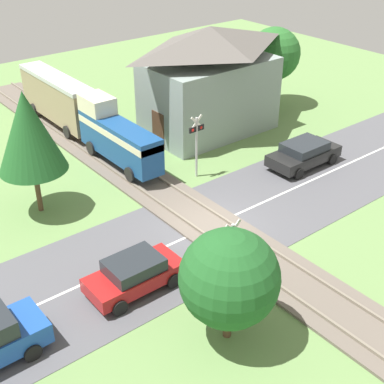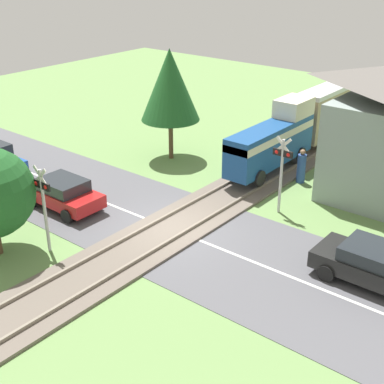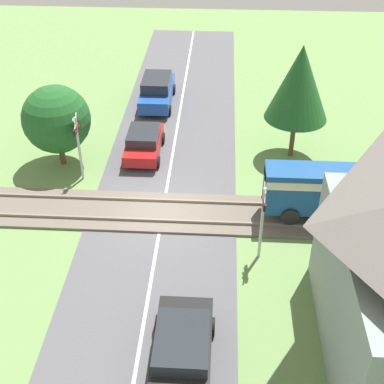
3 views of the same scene
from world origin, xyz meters
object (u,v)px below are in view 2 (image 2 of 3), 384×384
object	(u,v)px
car_far_side	(377,265)
crossing_signal_west_approach	(43,198)
train	(310,120)
pedestrian_by_station	(301,167)
car_near_crossing	(63,193)
crossing_signal_east_approach	(282,165)

from	to	relation	value
car_far_side	crossing_signal_west_approach	world-z (taller)	crossing_signal_west_approach
train	pedestrian_by_station	world-z (taller)	train
car_near_crossing	crossing_signal_east_approach	xyz separation A→B (m)	(7.40, 5.51, 1.43)
train	crossing_signal_east_approach	xyz separation A→B (m)	(2.51, -7.28, 0.28)
car_near_crossing	crossing_signal_west_approach	xyz separation A→B (m)	(2.39, -2.63, 1.43)
crossing_signal_east_approach	pedestrian_by_station	size ratio (longest dim) A/B	2.03
car_far_side	crossing_signal_west_approach	distance (m)	11.74
crossing_signal_west_approach	pedestrian_by_station	xyz separation A→B (m)	(4.20, 11.55, -1.39)
train	car_near_crossing	world-z (taller)	train
train	crossing_signal_west_approach	world-z (taller)	train
car_far_side	pedestrian_by_station	bearing A→B (deg)	135.11
car_far_side	crossing_signal_west_approach	xyz separation A→B (m)	(-10.27, -5.51, 1.42)
crossing_signal_east_approach	pedestrian_by_station	world-z (taller)	crossing_signal_east_approach
car_near_crossing	pedestrian_by_station	distance (m)	11.10
train	car_far_side	bearing A→B (deg)	-51.93
car_far_side	pedestrian_by_station	world-z (taller)	pedestrian_by_station
car_far_side	crossing_signal_east_approach	bearing A→B (deg)	153.43
car_near_crossing	pedestrian_by_station	bearing A→B (deg)	53.57
train	crossing_signal_west_approach	xyz separation A→B (m)	(-2.51, -15.42, 0.28)
crossing_signal_west_approach	pedestrian_by_station	size ratio (longest dim) A/B	2.03
car_far_side	crossing_signal_east_approach	size ratio (longest dim) A/B	1.23
crossing_signal_east_approach	train	bearing A→B (deg)	109.01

